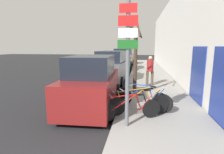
# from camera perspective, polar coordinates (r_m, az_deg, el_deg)

# --- Properties ---
(ground_plane) EXTENTS (80.00, 80.00, 0.00)m
(ground_plane) POSITION_cam_1_polar(r_m,az_deg,el_deg) (12.43, 0.63, -1.61)
(ground_plane) COLOR black
(sidewalk_curb) EXTENTS (3.20, 32.00, 0.15)m
(sidewalk_curb) POSITION_cam_1_polar(r_m,az_deg,el_deg) (15.07, 12.04, 0.51)
(sidewalk_curb) COLOR gray
(sidewalk_curb) RESTS_ON ground
(building_facade) EXTENTS (0.23, 32.00, 6.50)m
(building_facade) POSITION_cam_1_polar(r_m,az_deg,el_deg) (15.01, 19.34, 12.24)
(building_facade) COLOR silver
(building_facade) RESTS_ON ground
(signpost) EXTENTS (0.56, 0.14, 3.62)m
(signpost) POSITION_cam_1_polar(r_m,az_deg,el_deg) (4.94, 5.11, 5.85)
(signpost) COLOR #595B60
(signpost) RESTS_ON sidewalk_curb
(bicycle_0) EXTENTS (2.02, 0.87, 0.87)m
(bicycle_0) POSITION_cam_1_polar(r_m,az_deg,el_deg) (5.71, 5.67, -10.33)
(bicycle_0) COLOR black
(bicycle_0) RESTS_ON sidewalk_curb
(bicycle_1) EXTENTS (2.38, 0.94, 0.95)m
(bicycle_1) POSITION_cam_1_polar(r_m,az_deg,el_deg) (5.98, 7.19, -9.08)
(bicycle_1) COLOR black
(bicycle_1) RESTS_ON sidewalk_curb
(bicycle_2) EXTENTS (2.07, 1.13, 0.90)m
(bicycle_2) POSITION_cam_1_polar(r_m,az_deg,el_deg) (6.37, 8.94, -8.10)
(bicycle_2) COLOR black
(bicycle_2) RESTS_ON sidewalk_curb
(bicycle_3) EXTENTS (2.09, 1.02, 0.95)m
(bicycle_3) POSITION_cam_1_polar(r_m,az_deg,el_deg) (6.83, 9.97, -6.77)
(bicycle_3) COLOR black
(bicycle_3) RESTS_ON sidewalk_curb
(parked_car_0) EXTENTS (2.19, 4.54, 2.13)m
(parked_car_0) POSITION_cam_1_polar(r_m,az_deg,el_deg) (7.24, -6.47, -2.23)
(parked_car_0) COLOR maroon
(parked_car_0) RESTS_ON ground
(parked_car_1) EXTENTS (2.29, 4.88, 2.19)m
(parked_car_1) POSITION_cam_1_polar(r_m,az_deg,el_deg) (12.38, -0.05, 3.05)
(parked_car_1) COLOR #51565B
(parked_car_1) RESTS_ON ground
(parked_car_2) EXTENTS (2.07, 4.70, 2.27)m
(parked_car_2) POSITION_cam_1_polar(r_m,az_deg,el_deg) (18.32, 3.33, 5.33)
(parked_car_2) COLOR #144728
(parked_car_2) RESTS_ON ground
(parked_car_3) EXTENTS (2.15, 4.28, 2.44)m
(parked_car_3) POSITION_cam_1_polar(r_m,az_deg,el_deg) (23.60, 4.48, 6.54)
(parked_car_3) COLOR gray
(parked_car_3) RESTS_ON ground
(pedestrian_near) EXTENTS (0.46, 0.40, 1.78)m
(pedestrian_near) POSITION_cam_1_polar(r_m,az_deg,el_deg) (10.78, 12.31, 2.72)
(pedestrian_near) COLOR #4C3D2D
(pedestrian_near) RESTS_ON sidewalk_curb
(street_tree) EXTENTS (0.92, 1.26, 3.70)m
(street_tree) POSITION_cam_1_polar(r_m,az_deg,el_deg) (8.22, 7.49, 5.98)
(street_tree) COLOR #3D2D23
(street_tree) RESTS_ON sidewalk_curb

